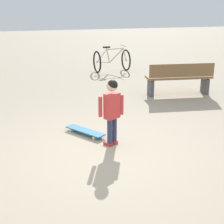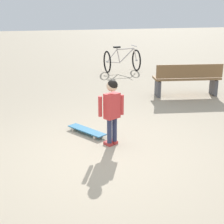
{
  "view_description": "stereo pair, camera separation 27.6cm",
  "coord_description": "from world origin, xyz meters",
  "px_view_note": "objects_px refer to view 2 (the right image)",
  "views": [
    {
      "loc": [
        4.28,
        -1.17,
        2.15
      ],
      "look_at": [
        -0.44,
        0.26,
        0.55
      ],
      "focal_mm": 53.64,
      "sensor_mm": 36.0,
      "label": 1
    },
    {
      "loc": [
        4.35,
        -0.91,
        2.15
      ],
      "look_at": [
        -0.44,
        0.26,
        0.55
      ],
      "focal_mm": 53.64,
      "sensor_mm": 36.0,
      "label": 2
    }
  ],
  "objects_px": {
    "child_person": "(112,105)",
    "street_bench": "(187,79)",
    "skateboard": "(87,130)",
    "bicycle_near": "(122,60)"
  },
  "relations": [
    {
      "from": "bicycle_near",
      "to": "skateboard",
      "type": "bearing_deg",
      "value": -21.64
    },
    {
      "from": "skateboard",
      "to": "bicycle_near",
      "type": "distance_m",
      "value": 5.6
    },
    {
      "from": "child_person",
      "to": "bicycle_near",
      "type": "xyz_separation_m",
      "value": [
        -5.76,
        1.75,
        -0.28
      ]
    },
    {
      "from": "child_person",
      "to": "bicycle_near",
      "type": "bearing_deg",
      "value": 163.11
    },
    {
      "from": "child_person",
      "to": "street_bench",
      "type": "relative_size",
      "value": 0.64
    },
    {
      "from": "bicycle_near",
      "to": "child_person",
      "type": "bearing_deg",
      "value": -16.89
    },
    {
      "from": "child_person",
      "to": "skateboard",
      "type": "xyz_separation_m",
      "value": [
        -0.57,
        -0.31,
        -0.6
      ]
    },
    {
      "from": "child_person",
      "to": "skateboard",
      "type": "bearing_deg",
      "value": -151.09
    },
    {
      "from": "child_person",
      "to": "bicycle_near",
      "type": "distance_m",
      "value": 6.03
    },
    {
      "from": "child_person",
      "to": "skateboard",
      "type": "height_order",
      "value": "child_person"
    }
  ]
}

